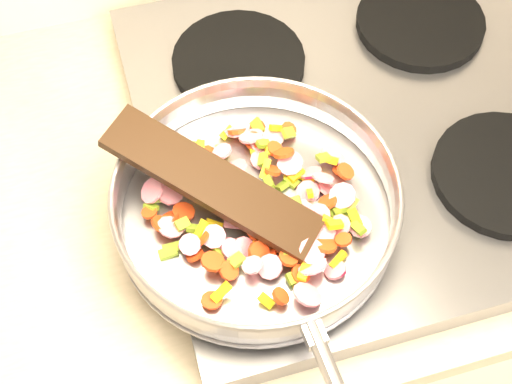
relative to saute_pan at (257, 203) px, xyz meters
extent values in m
cube|color=#939399|center=(0.19, 0.12, -0.07)|extent=(0.60, 0.60, 0.04)
cylinder|color=black|center=(0.05, -0.02, -0.04)|extent=(0.19, 0.19, 0.02)
cylinder|color=black|center=(0.33, -0.02, -0.04)|extent=(0.19, 0.19, 0.02)
cylinder|color=black|center=(0.05, 0.26, -0.04)|extent=(0.19, 0.19, 0.02)
cylinder|color=black|center=(0.33, 0.26, -0.04)|extent=(0.19, 0.19, 0.02)
cylinder|color=#9E9EA5|center=(0.00, 0.00, -0.03)|extent=(0.34, 0.34, 0.01)
torus|color=#9E9EA5|center=(0.00, 0.00, 0.00)|extent=(0.39, 0.39, 0.06)
torus|color=#9E9EA5|center=(0.00, 0.00, 0.03)|extent=(0.34, 0.34, 0.01)
cube|color=#9E9EA5|center=(0.01, -0.18, 0.02)|extent=(0.02, 0.03, 0.02)
cube|color=yellow|center=(0.06, 0.04, -0.02)|extent=(0.02, 0.01, 0.02)
cylinder|color=red|center=(-0.05, -0.04, -0.02)|extent=(0.03, 0.03, 0.02)
cube|color=yellow|center=(0.03, -0.09, -0.01)|extent=(0.02, 0.03, 0.01)
cube|color=olive|center=(0.11, -0.05, -0.02)|extent=(0.02, 0.02, 0.01)
cylinder|color=red|center=(0.12, 0.03, -0.02)|extent=(0.03, 0.03, 0.02)
cylinder|color=red|center=(-0.11, 0.01, -0.02)|extent=(0.03, 0.03, 0.03)
cube|color=olive|center=(0.05, -0.01, 0.00)|extent=(0.01, 0.02, 0.01)
cylinder|color=red|center=(-0.06, 0.09, -0.01)|extent=(0.03, 0.02, 0.03)
cube|color=olive|center=(0.11, -0.03, -0.01)|extent=(0.02, 0.02, 0.01)
cylinder|color=red|center=(0.08, 0.03, -0.02)|extent=(0.04, 0.03, 0.03)
cube|color=olive|center=(0.02, -0.06, -0.01)|extent=(0.02, 0.03, 0.01)
cylinder|color=red|center=(-0.07, -0.06, -0.01)|extent=(0.03, 0.03, 0.02)
cylinder|color=red|center=(-0.10, 0.02, -0.02)|extent=(0.04, 0.03, 0.02)
cylinder|color=red|center=(-0.05, 0.08, -0.03)|extent=(0.04, 0.04, 0.01)
cylinder|color=red|center=(0.06, -0.02, -0.02)|extent=(0.04, 0.04, 0.01)
cube|color=olive|center=(0.02, -0.10, -0.02)|extent=(0.02, 0.02, 0.01)
cylinder|color=red|center=(0.09, 0.01, -0.01)|extent=(0.04, 0.04, 0.02)
cube|color=olive|center=(0.11, -0.06, -0.01)|extent=(0.02, 0.03, 0.02)
cylinder|color=red|center=(0.10, -0.02, -0.02)|extent=(0.03, 0.03, 0.01)
cylinder|color=red|center=(0.06, -0.05, -0.01)|extent=(0.05, 0.05, 0.02)
cylinder|color=red|center=(-0.03, -0.07, -0.01)|extent=(0.03, 0.03, 0.02)
cylinder|color=red|center=(0.10, 0.01, -0.02)|extent=(0.04, 0.04, 0.03)
cube|color=yellow|center=(-0.05, 0.00, -0.02)|extent=(0.02, 0.02, 0.01)
cube|color=olive|center=(0.07, 0.10, -0.01)|extent=(0.02, 0.02, 0.02)
cylinder|color=red|center=(0.04, -0.01, -0.02)|extent=(0.03, 0.03, 0.02)
cylinder|color=red|center=(0.02, 0.10, -0.01)|extent=(0.03, 0.03, 0.02)
cube|color=yellow|center=(-0.02, -0.11, -0.02)|extent=(0.02, 0.02, 0.02)
cube|color=olive|center=(0.03, 0.06, -0.01)|extent=(0.02, 0.02, 0.01)
cube|color=yellow|center=(-0.07, -0.09, -0.01)|extent=(0.03, 0.02, 0.02)
cube|color=olive|center=(-0.03, 0.02, -0.01)|extent=(0.02, 0.02, 0.02)
cylinder|color=red|center=(0.06, 0.05, -0.01)|extent=(0.04, 0.04, 0.02)
cylinder|color=red|center=(-0.08, -0.10, -0.02)|extent=(0.03, 0.03, 0.01)
cylinder|color=red|center=(0.00, -0.06, -0.02)|extent=(0.03, 0.03, 0.03)
cylinder|color=red|center=(0.12, 0.05, -0.02)|extent=(0.04, 0.05, 0.03)
cylinder|color=red|center=(0.05, 0.06, 0.00)|extent=(0.04, 0.03, 0.03)
cube|color=yellow|center=(-0.05, 0.10, 0.00)|extent=(0.02, 0.02, 0.01)
cube|color=olive|center=(-0.05, 0.11, -0.02)|extent=(0.01, 0.02, 0.01)
cube|color=olive|center=(-0.11, 0.05, -0.02)|extent=(0.01, 0.02, 0.01)
cube|color=olive|center=(-0.12, 0.04, -0.02)|extent=(0.02, 0.02, 0.01)
cube|color=olive|center=(-0.11, -0.02, -0.02)|extent=(0.02, 0.01, 0.01)
cube|color=yellow|center=(0.07, 0.03, -0.02)|extent=(0.03, 0.03, 0.01)
cylinder|color=red|center=(-0.06, -0.03, -0.01)|extent=(0.03, 0.03, 0.02)
cube|color=olive|center=(-0.05, 0.08, -0.02)|extent=(0.02, 0.02, 0.02)
cube|color=yellow|center=(0.11, 0.04, -0.01)|extent=(0.03, 0.03, 0.01)
cube|color=yellow|center=(0.11, -0.05, -0.01)|extent=(0.02, 0.02, 0.02)
cylinder|color=red|center=(0.02, 0.10, -0.01)|extent=(0.04, 0.04, 0.02)
cube|color=yellow|center=(0.00, 0.12, -0.02)|extent=(0.02, 0.02, 0.02)
cube|color=olive|center=(-0.05, -0.04, -0.02)|extent=(0.02, 0.02, 0.01)
cube|color=olive|center=(-0.08, -0.01, -0.01)|extent=(0.02, 0.02, 0.01)
cube|color=yellow|center=(-0.06, 0.05, 0.00)|extent=(0.02, 0.02, 0.01)
cylinder|color=red|center=(0.08, -0.07, -0.01)|extent=(0.03, 0.03, 0.01)
cube|color=yellow|center=(0.01, -0.03, -0.02)|extent=(0.02, 0.02, 0.01)
cube|color=olive|center=(0.09, -0.03, -0.02)|extent=(0.02, 0.03, 0.02)
cube|color=olive|center=(-0.04, -0.06, -0.01)|extent=(0.02, 0.02, 0.01)
cylinder|color=red|center=(0.02, -0.08, -0.01)|extent=(0.03, 0.03, 0.01)
cylinder|color=red|center=(0.09, -0.05, -0.01)|extent=(0.03, 0.04, 0.03)
cylinder|color=red|center=(0.07, -0.03, -0.01)|extent=(0.04, 0.03, 0.03)
cylinder|color=red|center=(0.01, 0.12, -0.01)|extent=(0.05, 0.04, 0.02)
cylinder|color=red|center=(-0.11, 0.00, -0.01)|extent=(0.04, 0.05, 0.02)
cylinder|color=red|center=(-0.05, 0.11, -0.02)|extent=(0.04, 0.04, 0.01)
cylinder|color=red|center=(-0.09, -0.02, -0.02)|extent=(0.04, 0.03, 0.02)
cylinder|color=red|center=(0.10, -0.01, -0.01)|extent=(0.05, 0.05, 0.02)
cube|color=olive|center=(0.03, -0.02, -0.01)|extent=(0.02, 0.02, 0.02)
cylinder|color=red|center=(-0.04, 0.09, -0.02)|extent=(0.03, 0.03, 0.03)
cube|color=yellow|center=(0.01, 0.00, 0.00)|extent=(0.01, 0.02, 0.01)
cylinder|color=red|center=(-0.09, -0.03, -0.01)|extent=(0.04, 0.04, 0.02)
cube|color=yellow|center=(0.03, 0.05, -0.01)|extent=(0.02, 0.03, 0.02)
cylinder|color=red|center=(-0.13, 0.03, -0.01)|extent=(0.03, 0.03, 0.01)
cylinder|color=red|center=(0.09, -0.01, -0.02)|extent=(0.03, 0.03, 0.02)
cylinder|color=red|center=(0.03, -0.09, -0.02)|extent=(0.03, 0.03, 0.02)
cube|color=yellow|center=(-0.01, 0.05, -0.01)|extent=(0.02, 0.02, 0.01)
cylinder|color=red|center=(-0.04, -0.04, -0.02)|extent=(0.03, 0.03, 0.02)
cylinder|color=red|center=(-0.04, 0.08, -0.02)|extent=(0.03, 0.03, 0.02)
cylinder|color=red|center=(0.07, 0.10, -0.02)|extent=(0.03, 0.03, 0.02)
cylinder|color=red|center=(0.03, 0.04, -0.01)|extent=(0.03, 0.02, 0.02)
cube|color=olive|center=(0.05, 0.03, -0.02)|extent=(0.02, 0.02, 0.01)
cube|color=olive|center=(-0.08, -0.01, -0.01)|extent=(0.03, 0.02, 0.01)
cube|color=yellow|center=(-0.04, 0.04, -0.01)|extent=(0.02, 0.03, 0.01)
cylinder|color=red|center=(0.02, -0.05, -0.01)|extent=(0.03, 0.03, 0.02)
cube|color=olive|center=(0.10, 0.04, -0.01)|extent=(0.02, 0.02, 0.01)
cube|color=yellow|center=(-0.02, -0.04, -0.02)|extent=(0.02, 0.01, 0.01)
cylinder|color=red|center=(-0.03, 0.05, -0.01)|extent=(0.04, 0.04, 0.02)
cylinder|color=red|center=(-0.03, -0.04, -0.02)|extent=(0.03, 0.03, 0.02)
cylinder|color=red|center=(0.04, -0.09, -0.01)|extent=(0.04, 0.03, 0.03)
cylinder|color=red|center=(0.07, 0.01, -0.02)|extent=(0.04, 0.03, 0.03)
cylinder|color=red|center=(-0.03, -0.01, -0.03)|extent=(0.04, 0.04, 0.02)
cylinder|color=red|center=(-0.12, 0.06, -0.01)|extent=(0.04, 0.05, 0.03)
cylinder|color=red|center=(-0.01, 0.06, -0.01)|extent=(0.04, 0.04, 0.03)
cylinder|color=red|center=(-0.05, -0.07, -0.01)|extent=(0.02, 0.03, 0.02)
cube|color=yellow|center=(0.08, -0.05, 0.00)|extent=(0.02, 0.01, 0.01)
cylinder|color=red|center=(-0.03, 0.06, -0.01)|extent=(0.03, 0.03, 0.02)
cylinder|color=red|center=(0.02, -0.12, -0.01)|extent=(0.05, 0.05, 0.02)
cylinder|color=red|center=(0.07, -0.10, -0.02)|extent=(0.04, 0.04, 0.02)
cylinder|color=red|center=(0.12, 0.02, -0.01)|extent=(0.03, 0.03, 0.02)
cylinder|color=red|center=(-0.01, -0.08, -0.01)|extent=(0.04, 0.04, 0.02)
cylinder|color=red|center=(-0.10, 0.05, -0.02)|extent=(0.05, 0.05, 0.02)
cube|color=olive|center=(0.02, 0.03, 0.00)|extent=(0.01, 0.02, 0.02)
cube|color=yellow|center=(0.06, 0.03, -0.02)|extent=(0.02, 0.02, 0.01)
cube|color=olive|center=(-0.02, 0.02, -0.02)|extent=(0.02, 0.02, 0.02)
cylinder|color=red|center=(0.03, 0.07, -0.02)|extent=(0.04, 0.04, 0.01)
cylinder|color=red|center=(-0.02, 0.09, -0.01)|extent=(0.03, 0.03, 0.02)
cube|color=yellow|center=(0.06, 0.11, -0.01)|extent=(0.03, 0.01, 0.02)
cylinder|color=red|center=(0.04, 0.12, -0.02)|extent=(0.03, 0.03, 0.02)
cube|color=olive|center=(-0.09, 0.00, -0.01)|extent=(0.02, 0.02, 0.01)
cube|color=yellow|center=(0.08, -0.04, -0.01)|extent=(0.02, 0.02, 0.02)
cube|color=olive|center=(0.04, 0.12, -0.02)|extent=(0.02, 0.02, 0.01)
cube|color=yellow|center=(0.00, 0.00, -0.02)|extent=(0.03, 0.02, 0.01)
cube|color=yellow|center=(-0.07, -0.02, 0.00)|extent=(0.02, 0.02, 0.02)
cube|color=yellow|center=(0.02, 0.09, -0.02)|extent=(0.01, 0.02, 0.01)
cube|color=olive|center=(0.02, 0.00, -0.02)|extent=(0.02, 0.02, 0.02)
cylinder|color=red|center=(-0.09, 0.02, -0.02)|extent=(0.04, 0.04, 0.01)
cylinder|color=red|center=(-0.01, -0.06, -0.02)|extent=(0.04, 0.03, 0.03)
cube|color=yellow|center=(0.07, -0.09, -0.02)|extent=(0.03, 0.02, 0.01)
cylinder|color=red|center=(0.05, 0.08, -0.01)|extent=(0.02, 0.02, 0.02)
cylinder|color=red|center=(-0.04, 0.04, -0.03)|extent=(0.03, 0.03, 0.02)
cube|color=olive|center=(-0.01, 0.03, -0.02)|extent=(0.02, 0.02, 0.01)
cylinder|color=red|center=(0.02, -0.05, 0.00)|extent=(0.02, 0.02, 0.01)
cube|color=olive|center=(0.04, 0.03, -0.02)|extent=(0.02, 0.02, 0.01)
cube|color=olive|center=(0.03, 0.08, -0.01)|extent=(0.02, 0.01, 0.01)
cube|color=yellow|center=(0.07, 0.01, -0.02)|extent=(0.01, 0.02, 0.02)
cylinder|color=red|center=(-0.09, -0.04, -0.02)|extent=(0.03, 0.03, 0.02)
cube|color=yellow|center=(-0.09, 0.10, -0.02)|extent=(0.01, 0.03, 0.01)
cylinder|color=red|center=(-0.07, -0.02, -0.01)|extent=(0.02, 0.03, 0.02)
cylinder|color=red|center=(0.06, -0.07, -0.01)|extent=(0.03, 0.03, 0.02)
cube|color=yellow|center=(-0.02, 0.10, -0.02)|extent=(0.02, 0.02, 0.01)
cylinder|color=red|center=(0.01, 0.00, -0.02)|extent=(0.03, 0.04, 0.03)
cube|color=olive|center=(0.10, -0.03, -0.02)|extent=(0.02, 0.01, 0.01)
cube|color=olive|center=(0.02, -0.10, -0.02)|extent=(0.02, 0.02, 0.02)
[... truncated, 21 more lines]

